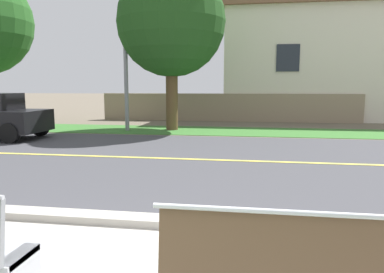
{
  "coord_description": "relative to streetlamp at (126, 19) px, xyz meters",
  "views": [
    {
      "loc": [
        1.16,
        -1.89,
        1.79
      ],
      "look_at": [
        0.33,
        3.55,
        1.0
      ],
      "focal_mm": 33.08,
      "sensor_mm": 36.0,
      "label": 1
    }
  ],
  "objects": [
    {
      "name": "ground_plane",
      "position": [
        3.54,
        -3.85,
        -4.35
      ],
      "size": [
        140.0,
        140.0,
        0.0
      ],
      "primitive_type": "plane",
      "color": "#665B4C"
    },
    {
      "name": "curb_edge",
      "position": [
        3.54,
        -9.5,
        -4.3
      ],
      "size": [
        44.0,
        0.3,
        0.11
      ],
      "primitive_type": "cube",
      "color": "#ADA89E",
      "rests_on": "ground_plane"
    },
    {
      "name": "street_asphalt",
      "position": [
        3.54,
        -5.35,
        -4.35
      ],
      "size": [
        52.0,
        8.0,
        0.01
      ],
      "primitive_type": "cube",
      "color": "#424247",
      "rests_on": "ground_plane"
    },
    {
      "name": "road_centre_line",
      "position": [
        3.54,
        -5.35,
        -4.34
      ],
      "size": [
        48.0,
        0.14,
        0.01
      ],
      "primitive_type": "cube",
      "color": "#E0CC4C",
      "rests_on": "ground_plane"
    },
    {
      "name": "far_verge_grass",
      "position": [
        3.54,
        0.21,
        -4.35
      ],
      "size": [
        48.0,
        2.8,
        0.02
      ],
      "primitive_type": "cube",
      "color": "#38702D",
      "rests_on": "ground_plane"
    },
    {
      "name": "streetlamp",
      "position": [
        0.0,
        0.0,
        0.0
      ],
      "size": [
        0.24,
        2.1,
        7.68
      ],
      "color": "gray",
      "rests_on": "ground_plane"
    },
    {
      "name": "shade_tree_left",
      "position": [
        1.86,
        0.25,
        0.23
      ],
      "size": [
        4.27,
        4.27,
        7.05
      ],
      "color": "brown",
      "rests_on": "ground_plane"
    },
    {
      "name": "garden_wall",
      "position": [
        3.77,
        4.28,
        -3.65
      ],
      "size": [
        13.0,
        0.36,
        1.4
      ],
      "primitive_type": "cube",
      "color": "gray",
      "rests_on": "ground_plane"
    },
    {
      "name": "house_across_street",
      "position": [
        9.19,
        7.48,
        -1.16
      ],
      "size": [
        12.16,
        6.91,
        6.29
      ],
      "color": "beige",
      "rests_on": "ground_plane"
    }
  ]
}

